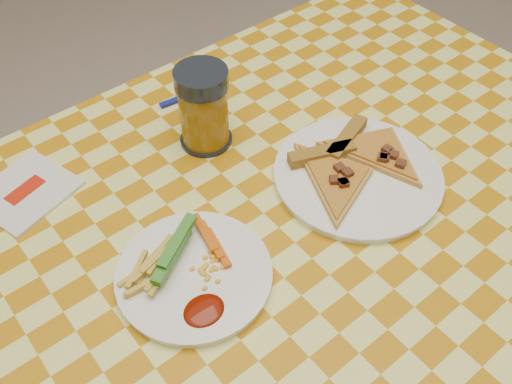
% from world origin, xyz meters
% --- Properties ---
extents(table, '(1.28, 0.88, 0.76)m').
position_xyz_m(table, '(0.00, 0.00, 0.68)').
color(table, white).
rests_on(table, ground).
extents(plate_left, '(0.24, 0.24, 0.01)m').
position_xyz_m(plate_left, '(-0.15, 0.01, 0.76)').
color(plate_left, white).
rests_on(plate_left, table).
extents(plate_right, '(0.33, 0.33, 0.01)m').
position_xyz_m(plate_right, '(0.16, -0.00, 0.76)').
color(plate_right, white).
rests_on(plate_right, table).
extents(fries_veggies, '(0.17, 0.16, 0.04)m').
position_xyz_m(fries_veggies, '(-0.15, 0.02, 0.78)').
color(fries_veggies, gold).
rests_on(fries_veggies, plate_left).
extents(pizza_slices, '(0.29, 0.24, 0.02)m').
position_xyz_m(pizza_slices, '(0.16, 0.01, 0.78)').
color(pizza_slices, gold).
rests_on(pizza_slices, plate_right).
extents(drink_glass, '(0.09, 0.09, 0.14)m').
position_xyz_m(drink_glass, '(0.03, 0.22, 0.82)').
color(drink_glass, black).
rests_on(drink_glass, table).
extents(napkin, '(0.16, 0.16, 0.01)m').
position_xyz_m(napkin, '(-0.26, 0.30, 0.76)').
color(napkin, white).
rests_on(napkin, table).
extents(fork, '(0.13, 0.03, 0.01)m').
position_xyz_m(fork, '(0.08, 0.33, 0.76)').
color(fork, navy).
rests_on(fork, table).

